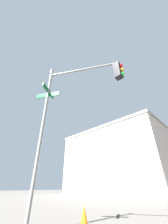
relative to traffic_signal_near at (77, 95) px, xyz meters
name	(u,v)px	position (x,y,z in m)	size (l,w,h in m)	color
traffic_signal_near	(77,95)	(0.00, 0.00, 0.00)	(3.39, 2.24, 6.30)	slate
building_stucco	(135,165)	(-10.80, 27.14, 0.83)	(18.34, 25.45, 10.59)	beige
traffic_cone	(84,222)	(0.29, 0.10, -4.11)	(0.36, 0.36, 0.72)	orange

